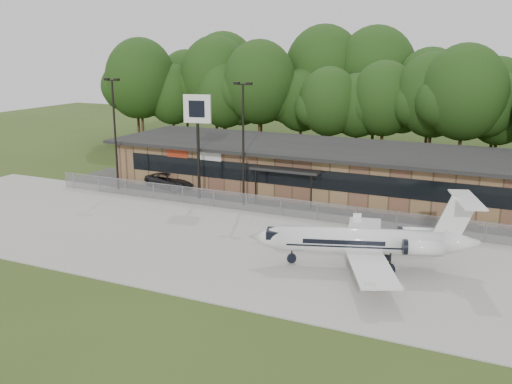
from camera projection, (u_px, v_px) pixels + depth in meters
The scene contains 11 objects.
ground at pixel (192, 291), 31.23m from camera, with size 160.00×160.00×0.00m, color #334619.
apron at pixel (254, 245), 38.23m from camera, with size 64.00×18.00×0.08m, color #9E9B93.
parking_lot at pixel (312, 204), 48.33m from camera, with size 50.00×9.00×0.06m, color #383835.
terminal at pixel (329, 169), 51.69m from camera, with size 41.00×11.65×4.30m.
fence at pixel (293, 208), 44.19m from camera, with size 46.00×0.04×1.52m.
treeline at pixel (379, 95), 66.21m from camera, with size 72.00×12.00×15.00m, color #153611, non-canonical shape.
light_pole_left at pixel (115, 126), 51.58m from camera, with size 1.55×0.30×10.23m.
light_pole_mid at pixel (243, 135), 46.26m from camera, with size 1.55×0.30×10.23m.
business_jet at pixel (368, 242), 34.03m from camera, with size 13.59×12.17×4.62m.
suv at pixel (171, 180), 53.57m from camera, with size 2.43×5.27×1.46m, color #2C2D2F.
pole_sign at pixel (198, 120), 48.10m from camera, with size 2.38×0.73×9.06m.
Camera 1 is at (15.38, -24.70, 13.04)m, focal length 40.00 mm.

